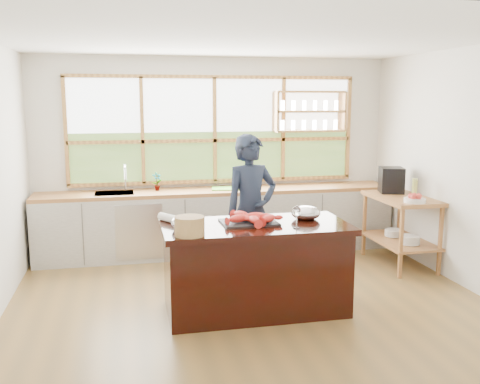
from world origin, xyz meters
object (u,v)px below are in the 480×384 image
object	(u,v)px
wicker_basket	(190,226)
cook	(251,211)
island	(255,267)
espresso_machine	(391,180)

from	to	relation	value
wicker_basket	cook	bearing A→B (deg)	52.40
island	cook	world-z (taller)	cook
espresso_machine	wicker_basket	xyz separation A→B (m)	(-2.88, -1.70, -0.08)
island	cook	distance (m)	0.88
island	wicker_basket	bearing A→B (deg)	-155.89
cook	espresso_machine	world-z (taller)	cook
cook	espresso_machine	distance (m)	2.16
cook	wicker_basket	distance (m)	1.36
cook	espresso_machine	bearing A→B (deg)	2.47
cook	espresso_machine	xyz separation A→B (m)	(2.06, 0.63, 0.20)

